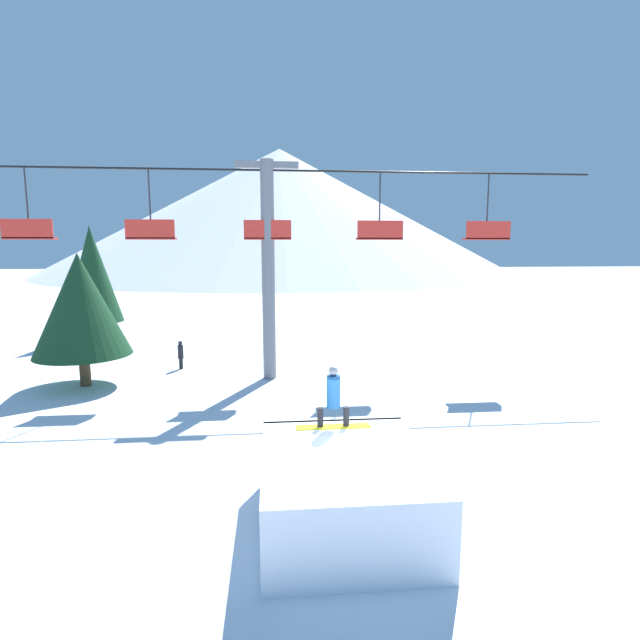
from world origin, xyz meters
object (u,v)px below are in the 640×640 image
object	(u,v)px
snowboarder	(333,398)
pine_tree_near	(80,305)
snow_ramp	(345,490)
distant_skier	(181,354)

from	to	relation	value
snowboarder	pine_tree_near	world-z (taller)	pine_tree_near
snow_ramp	pine_tree_near	distance (m)	13.60
snowboarder	pine_tree_near	xyz separation A→B (m)	(-8.36, 9.03, 1.02)
distant_skier	pine_tree_near	bearing A→B (deg)	-143.77
snow_ramp	distant_skier	distance (m)	13.78
pine_tree_near	snow_ramp	bearing A→B (deg)	-51.11
snow_ramp	snowboarder	distance (m)	1.95
snowboarder	distant_skier	bearing A→B (deg)	114.74
snow_ramp	pine_tree_near	xyz separation A→B (m)	(-8.41, 10.43, 2.37)
snow_ramp	snowboarder	size ratio (longest dim) A/B	2.36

